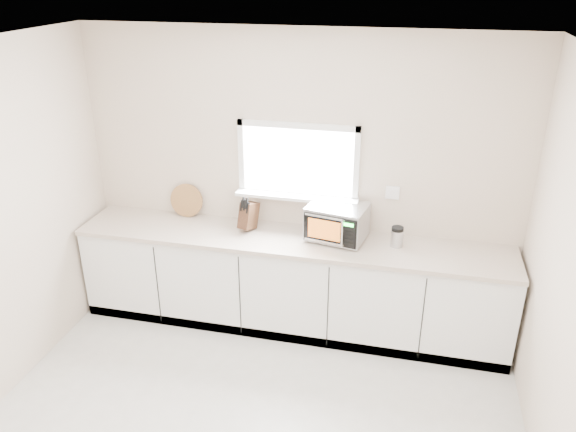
% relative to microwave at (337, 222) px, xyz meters
% --- Properties ---
extents(back_wall, '(4.00, 0.17, 2.70)m').
position_rel_microwave_xyz_m(back_wall, '(-0.40, 0.22, 0.28)').
color(back_wall, beige).
rests_on(back_wall, ground).
extents(cabinets, '(3.92, 0.60, 0.88)m').
position_rel_microwave_xyz_m(cabinets, '(-0.40, -0.08, -0.65)').
color(cabinets, white).
rests_on(cabinets, ground).
extents(countertop, '(3.92, 0.64, 0.04)m').
position_rel_microwave_xyz_m(countertop, '(-0.40, -0.09, -0.19)').
color(countertop, '#BCAE9B').
rests_on(countertop, cabinets).
extents(microwave, '(0.55, 0.48, 0.32)m').
position_rel_microwave_xyz_m(microwave, '(0.00, 0.00, 0.00)').
color(microwave, black).
rests_on(microwave, countertop).
extents(knife_block, '(0.17, 0.25, 0.34)m').
position_rel_microwave_xyz_m(knife_block, '(-0.82, 0.01, -0.02)').
color(knife_block, '#482C19').
rests_on(knife_block, countertop).
extents(cutting_board, '(0.32, 0.08, 0.32)m').
position_rel_microwave_xyz_m(cutting_board, '(-1.48, 0.16, -0.01)').
color(cutting_board, '#AE8543').
rests_on(cutting_board, countertop).
extents(coffee_grinder, '(0.12, 0.12, 0.19)m').
position_rel_microwave_xyz_m(coffee_grinder, '(0.53, -0.02, -0.08)').
color(coffee_grinder, '#B1B3B8').
rests_on(coffee_grinder, countertop).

